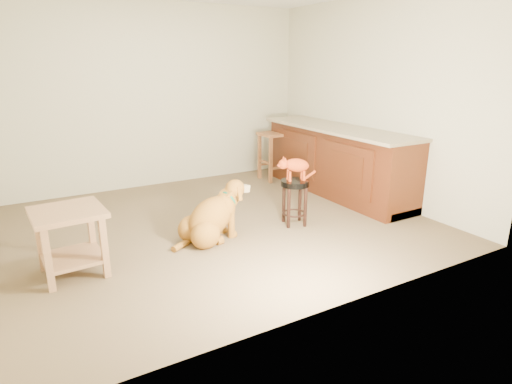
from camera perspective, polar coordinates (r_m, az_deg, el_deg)
floor at (r=4.93m, az=-4.87°, el=-4.31°), size 4.50×4.00×0.01m
room_shell at (r=4.59m, az=-5.41°, el=15.56°), size 4.54×4.04×2.62m
cabinet_run at (r=6.06m, az=10.68°, el=3.88°), size 0.70×2.56×0.94m
padded_stool at (r=4.82m, az=5.19°, el=-0.17°), size 0.33×0.33×0.52m
wood_stool at (r=6.69m, az=2.36°, el=4.91°), size 0.41×0.41×0.74m
side_table at (r=4.00m, az=-23.57°, el=-4.93°), size 0.61×0.61×0.59m
golden_retriever at (r=4.44m, az=-5.99°, el=-3.54°), size 0.99×0.55×0.64m
tabby_kitten at (r=4.73m, az=5.15°, el=3.48°), size 0.49×0.22×0.30m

